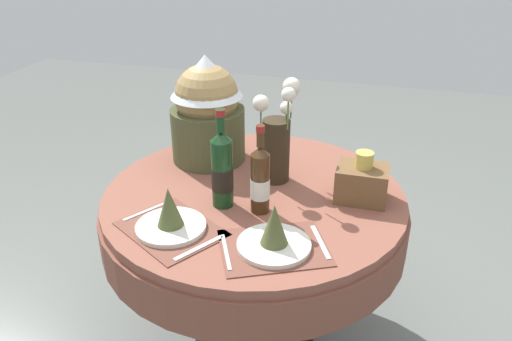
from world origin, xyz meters
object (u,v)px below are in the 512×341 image
wine_bottle_centre (222,169)px  gift_tub_back_left (207,106)px  place_setting_right (274,236)px  wine_bottle_left (260,180)px  flower_vase (278,138)px  dining_table (254,220)px  place_setting_left (170,218)px  woven_basket_side_right (362,182)px

wine_bottle_centre → gift_tub_back_left: bearing=117.8°
place_setting_right → wine_bottle_left: (-0.11, 0.21, 0.08)m
wine_bottle_centre → flower_vase: bearing=59.7°
dining_table → place_setting_right: (0.16, -0.34, 0.17)m
dining_table → flower_vase: size_ratio=2.84×
dining_table → wine_bottle_centre: (-0.08, -0.12, 0.27)m
place_setting_left → wine_bottle_left: (0.26, 0.20, 0.08)m
place_setting_right → wine_bottle_centre: (-0.25, 0.22, 0.10)m
dining_table → wine_bottle_left: wine_bottle_left is taller
place_setting_left → wine_bottle_left: wine_bottle_left is taller
place_setting_right → gift_tub_back_left: 0.75m
place_setting_right → gift_tub_back_left: (-0.44, 0.58, 0.19)m
place_setting_left → wine_bottle_left: size_ratio=1.28×
gift_tub_back_left → place_setting_left: bearing=-82.5°
dining_table → flower_vase: bearing=64.7°
flower_vase → wine_bottle_left: bearing=-90.1°
flower_vase → wine_bottle_centre: size_ratio=1.12×
wine_bottle_left → wine_bottle_centre: wine_bottle_centre is taller
wine_bottle_left → woven_basket_side_right: size_ratio=1.72×
dining_table → place_setting_right: 0.41m
wine_bottle_left → woven_basket_side_right: 0.39m
place_setting_right → wine_bottle_left: bearing=116.5°
flower_vase → wine_bottle_centre: (-0.14, -0.25, -0.04)m
place_setting_left → place_setting_right: 0.36m
wine_bottle_left → flower_vase: bearing=89.9°
place_setting_left → wine_bottle_left: bearing=38.2°
wine_bottle_centre → woven_basket_side_right: wine_bottle_centre is taller
dining_table → gift_tub_back_left: 0.52m
place_setting_right → woven_basket_side_right: woven_basket_side_right is taller
flower_vase → wine_bottle_centre: 0.29m
dining_table → flower_vase: (0.06, 0.13, 0.31)m
wine_bottle_centre → woven_basket_side_right: 0.52m
flower_vase → gift_tub_back_left: (-0.33, 0.11, 0.06)m
place_setting_left → woven_basket_side_right: (0.60, 0.39, 0.03)m
place_setting_left → woven_basket_side_right: woven_basket_side_right is taller
place_setting_right → flower_vase: flower_vase is taller
dining_table → woven_basket_side_right: 0.45m
place_setting_right → wine_bottle_left: size_ratio=1.27×
gift_tub_back_left → woven_basket_side_right: 0.72m
flower_vase → wine_bottle_centre: bearing=-120.3°
wine_bottle_centre → woven_basket_side_right: (0.48, 0.18, -0.07)m
wine_bottle_centre → woven_basket_side_right: size_ratio=1.93×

